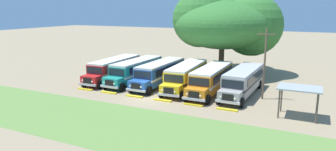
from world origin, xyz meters
TOP-DOWN VIEW (x-y plane):
  - ground_plane at (0.00, 0.00)m, footprint 220.00×220.00m
  - foreground_grass_strip at (0.00, -7.83)m, footprint 80.00×9.20m
  - parked_bus_slot_0 at (-8.54, 5.65)m, footprint 3.06×10.89m
  - parked_bus_slot_1 at (-5.30, 5.92)m, footprint 2.77×10.85m
  - parked_bus_slot_2 at (-1.82, 5.93)m, footprint 2.68×10.84m
  - parked_bus_slot_3 at (1.81, 5.78)m, footprint 3.36×10.94m
  - parked_bus_slot_4 at (5.04, 5.54)m, footprint 2.80×10.85m
  - parked_bus_slot_5 at (8.56, 6.07)m, footprint 2.96×10.88m
  - curb_wheelstop_0 at (-8.53, -0.27)m, footprint 2.00×0.36m
  - curb_wheelstop_1 at (-5.12, -0.27)m, footprint 2.00×0.36m
  - curb_wheelstop_2 at (-1.71, -0.27)m, footprint 2.00×0.36m
  - curb_wheelstop_3 at (1.71, -0.27)m, footprint 2.00×0.36m
  - curb_wheelstop_4 at (5.12, -0.27)m, footprint 2.00×0.36m
  - curb_wheelstop_5 at (8.53, -0.27)m, footprint 2.00×0.36m
  - broad_shade_tree at (3.45, 17.00)m, footprint 15.27×15.76m
  - utility_pole at (10.88, 5.03)m, footprint 1.80×0.20m
  - waiting_shelter at (14.59, 0.64)m, footprint 3.60×2.60m

SIDE VIEW (x-z plane):
  - ground_plane at x=0.00m, z-range 0.00..0.00m
  - foreground_grass_strip at x=0.00m, z-range 0.00..0.01m
  - curb_wheelstop_0 at x=-8.53m, z-range 0.00..0.15m
  - curb_wheelstop_1 at x=-5.12m, z-range 0.00..0.15m
  - curb_wheelstop_2 at x=-1.71m, z-range 0.00..0.15m
  - curb_wheelstop_3 at x=1.71m, z-range 0.00..0.15m
  - curb_wheelstop_4 at x=5.12m, z-range 0.00..0.15m
  - curb_wheelstop_5 at x=8.53m, z-range 0.00..0.15m
  - parked_bus_slot_0 at x=-8.54m, z-range 0.17..2.99m
  - parked_bus_slot_1 at x=-5.30m, z-range 0.17..2.99m
  - parked_bus_slot_2 at x=-1.82m, z-range 0.17..2.99m
  - parked_bus_slot_3 at x=1.81m, z-range 0.17..2.99m
  - parked_bus_slot_4 at x=5.04m, z-range 0.17..2.99m
  - parked_bus_slot_5 at x=8.56m, z-range 0.17..2.99m
  - waiting_shelter at x=14.59m, z-range 1.09..3.81m
  - utility_pole at x=10.88m, z-range 0.25..7.69m
  - broad_shade_tree at x=3.45m, z-range 1.25..13.48m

